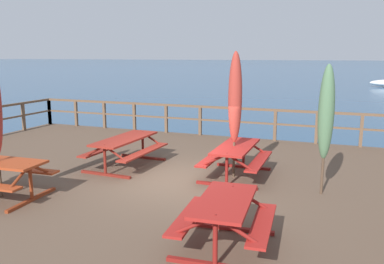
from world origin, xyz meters
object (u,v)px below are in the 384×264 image
object	(u,v)px
patio_umbrella_tall_mid_left	(326,113)
patio_umbrella_tall_back_right	(235,98)
picnic_table_front_right	(236,154)
picnic_table_front_left	(225,213)
picnic_table_back_left	(1,171)
picnic_table_mid_left	(125,145)

from	to	relation	value
patio_umbrella_tall_mid_left	patio_umbrella_tall_back_right	xyz separation A→B (m)	(-2.04, 0.52, 0.17)
picnic_table_front_right	picnic_table_front_left	distance (m)	3.64
picnic_table_front_left	patio_umbrella_tall_mid_left	world-z (taller)	patio_umbrella_tall_mid_left
picnic_table_back_left	picnic_table_front_right	world-z (taller)	same
picnic_table_mid_left	patio_umbrella_tall_mid_left	distance (m)	5.08
picnic_table_front_left	patio_umbrella_tall_mid_left	distance (m)	3.47
patio_umbrella_tall_mid_left	picnic_table_back_left	bearing A→B (deg)	-157.50
picnic_table_mid_left	patio_umbrella_tall_back_right	world-z (taller)	patio_umbrella_tall_back_right
picnic_table_mid_left	patio_umbrella_tall_back_right	size ratio (longest dim) A/B	0.75
picnic_table_front_right	patio_umbrella_tall_mid_left	bearing A→B (deg)	-15.17
picnic_table_front_right	patio_umbrella_tall_back_right	xyz separation A→B (m)	(-0.04, -0.02, 1.33)
picnic_table_front_right	picnic_table_front_left	bearing A→B (deg)	-77.97
picnic_table_mid_left	picnic_table_back_left	size ratio (longest dim) A/B	1.19
picnic_table_back_left	patio_umbrella_tall_mid_left	bearing A→B (deg)	22.50
picnic_table_front_right	patio_umbrella_tall_mid_left	size ratio (longest dim) A/B	0.74
picnic_table_front_left	patio_umbrella_tall_back_right	xyz separation A→B (m)	(-0.80, 3.53, 1.34)
picnic_table_mid_left	patio_umbrella_tall_mid_left	bearing A→B (deg)	-4.62
picnic_table_front_left	patio_umbrella_tall_mid_left	bearing A→B (deg)	67.64
picnic_table_back_left	patio_umbrella_tall_back_right	distance (m)	5.26
picnic_table_front_right	picnic_table_back_left	bearing A→B (deg)	-143.25
patio_umbrella_tall_mid_left	picnic_table_mid_left	bearing A→B (deg)	175.38
picnic_table_mid_left	picnic_table_front_left	xyz separation A→B (m)	(3.69, -3.41, -0.02)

